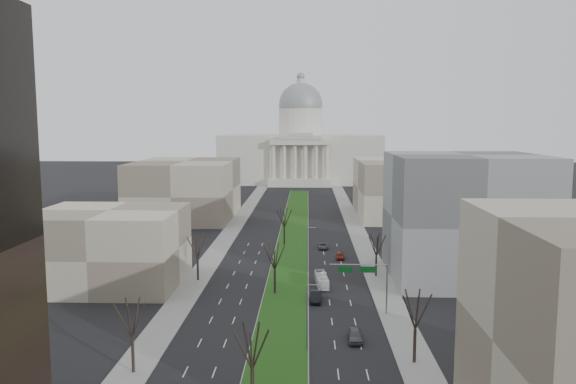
% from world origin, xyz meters
% --- Properties ---
extents(ground, '(600.00, 600.00, 0.00)m').
position_xyz_m(ground, '(0.00, 120.00, 0.00)').
color(ground, black).
rests_on(ground, ground).
extents(median, '(8.00, 222.03, 0.20)m').
position_xyz_m(median, '(0.00, 118.99, 0.10)').
color(median, '#999993').
rests_on(median, ground).
extents(sidewalk_left, '(5.00, 330.00, 0.15)m').
position_xyz_m(sidewalk_left, '(-17.50, 95.00, 0.07)').
color(sidewalk_left, gray).
rests_on(sidewalk_left, ground).
extents(sidewalk_right, '(5.00, 330.00, 0.15)m').
position_xyz_m(sidewalk_right, '(17.50, 95.00, 0.07)').
color(sidewalk_right, gray).
rests_on(sidewalk_right, ground).
extents(capitol, '(80.00, 46.00, 55.00)m').
position_xyz_m(capitol, '(0.00, 269.59, 16.31)').
color(capitol, beige).
rests_on(capitol, ground).
extents(building_beige_left, '(26.00, 22.00, 14.00)m').
position_xyz_m(building_beige_left, '(-33.00, 85.00, 7.00)').
color(building_beige_left, gray).
rests_on(building_beige_left, ground).
extents(building_grey_right, '(28.00, 26.00, 24.00)m').
position_xyz_m(building_grey_right, '(34.00, 92.00, 12.00)').
color(building_grey_right, slate).
rests_on(building_grey_right, ground).
extents(building_far_left, '(30.00, 40.00, 18.00)m').
position_xyz_m(building_far_left, '(-35.00, 160.00, 9.00)').
color(building_far_left, gray).
rests_on(building_far_left, ground).
extents(building_far_right, '(30.00, 40.00, 18.00)m').
position_xyz_m(building_far_right, '(35.00, 165.00, 9.00)').
color(building_far_right, gray).
rests_on(building_far_right, ground).
extents(tree_left_mid, '(5.40, 5.40, 9.72)m').
position_xyz_m(tree_left_mid, '(-17.20, 48.00, 7.00)').
color(tree_left_mid, black).
rests_on(tree_left_mid, ground).
extents(tree_left_far, '(5.28, 5.28, 9.50)m').
position_xyz_m(tree_left_far, '(-17.20, 88.00, 6.84)').
color(tree_left_far, black).
rests_on(tree_left_far, ground).
extents(tree_right_mid, '(5.52, 5.52, 9.94)m').
position_xyz_m(tree_right_mid, '(17.20, 52.00, 7.16)').
color(tree_right_mid, black).
rests_on(tree_right_mid, ground).
extents(tree_right_far, '(5.04, 5.04, 9.07)m').
position_xyz_m(tree_right_far, '(17.20, 92.00, 6.53)').
color(tree_right_far, black).
rests_on(tree_right_far, ground).
extents(tree_median_a, '(5.40, 5.40, 9.72)m').
position_xyz_m(tree_median_a, '(-2.00, 40.00, 7.00)').
color(tree_median_a, black).
rests_on(tree_median_a, ground).
extents(tree_median_b, '(5.40, 5.40, 9.72)m').
position_xyz_m(tree_median_b, '(-2.00, 80.00, 7.00)').
color(tree_median_b, black).
rests_on(tree_median_b, ground).
extents(tree_median_c, '(5.40, 5.40, 9.72)m').
position_xyz_m(tree_median_c, '(-2.00, 120.00, 7.00)').
color(tree_median_c, black).
rests_on(tree_median_c, ground).
extents(streetlamp_median_b, '(1.90, 0.20, 9.16)m').
position_xyz_m(streetlamp_median_b, '(3.76, 55.00, 4.81)').
color(streetlamp_median_b, gray).
rests_on(streetlamp_median_b, ground).
extents(streetlamp_median_c, '(1.90, 0.20, 9.16)m').
position_xyz_m(streetlamp_median_c, '(3.76, 95.00, 4.81)').
color(streetlamp_median_c, gray).
rests_on(streetlamp_median_c, ground).
extents(mast_arm_signs, '(9.12, 0.24, 8.09)m').
position_xyz_m(mast_arm_signs, '(13.49, 70.03, 6.11)').
color(mast_arm_signs, gray).
rests_on(mast_arm_signs, ground).
extents(car_grey_near, '(2.05, 4.89, 1.65)m').
position_xyz_m(car_grey_near, '(10.38, 58.94, 0.83)').
color(car_grey_near, '#505359').
rests_on(car_grey_near, ground).
extents(car_black, '(2.07, 5.25, 1.70)m').
position_xyz_m(car_black, '(5.20, 76.16, 0.85)').
color(car_black, black).
rests_on(car_black, ground).
extents(car_red, '(2.06, 4.54, 1.29)m').
position_xyz_m(car_red, '(11.02, 106.14, 0.64)').
color(car_red, maroon).
rests_on(car_red, ground).
extents(car_grey_far, '(2.24, 4.82, 1.34)m').
position_xyz_m(car_grey_far, '(7.48, 116.22, 0.67)').
color(car_grey_far, '#4D4F54').
rests_on(car_grey_far, ground).
extents(box_van, '(2.56, 8.35, 2.29)m').
position_xyz_m(box_van, '(6.39, 85.30, 1.15)').
color(box_van, white).
rests_on(box_van, ground).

